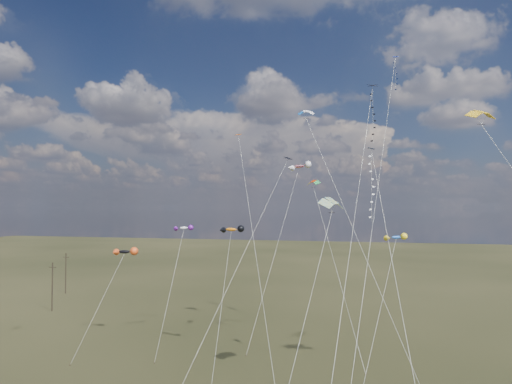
% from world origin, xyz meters
% --- Properties ---
extents(utility_pole_near, '(1.40, 0.20, 8.00)m').
position_xyz_m(utility_pole_near, '(-38.00, 30.00, 4.09)').
color(utility_pole_near, black).
rests_on(utility_pole_near, ground).
extents(utility_pole_far, '(1.40, 0.20, 8.00)m').
position_xyz_m(utility_pole_far, '(-46.00, 44.00, 4.09)').
color(utility_pole_far, black).
rests_on(utility_pole_far, ground).
extents(diamond_black_high, '(4.18, 22.69, 30.30)m').
position_xyz_m(diamond_black_high, '(13.56, 13.16, 25.62)').
color(diamond_black_high, black).
rests_on(diamond_black_high, ground).
extents(diamond_navy_tall, '(5.76, 31.69, 37.32)m').
position_xyz_m(diamond_navy_tall, '(16.26, 24.41, 31.78)').
color(diamond_navy_tall, '#0E1854').
rests_on(diamond_navy_tall, ground).
extents(diamond_black_mid, '(7.60, 17.62, 23.15)m').
position_xyz_m(diamond_black_mid, '(1.92, 12.59, 16.14)').
color(diamond_black_mid, black).
rests_on(diamond_black_mid, ground).
extents(diamond_navy_right, '(3.95, 17.43, 22.94)m').
position_xyz_m(diamond_navy_right, '(13.72, 9.26, 18.59)').
color(diamond_navy_right, '#0A1E4D').
rests_on(diamond_navy_right, ground).
extents(diamond_orange_center, '(10.11, 20.22, 27.86)m').
position_xyz_m(diamond_orange_center, '(-2.01, 21.33, 18.58)').
color(diamond_orange_center, '#C14404').
rests_on(diamond_orange_center, ground).
extents(parafoil_yellow, '(11.98, 15.00, 26.14)m').
position_xyz_m(parafoil_yellow, '(22.96, 8.00, 25.40)').
color(parafoil_yellow, gold).
rests_on(parafoil_yellow, ground).
extents(parafoil_blue_white, '(13.91, 16.72, 30.04)m').
position_xyz_m(parafoil_blue_white, '(5.55, 22.47, 29.26)').
color(parafoil_blue_white, blue).
rests_on(parafoil_blue_white, ground).
extents(parafoil_striped, '(4.78, 10.67, 18.43)m').
position_xyz_m(parafoil_striped, '(10.03, 6.62, 17.69)').
color(parafoil_striped, yellow).
rests_on(parafoil_striped, ground).
extents(parafoil_tricolor, '(8.40, 16.62, 21.34)m').
position_xyz_m(parafoil_tricolor, '(5.63, 28.67, 20.67)').
color(parafoil_tricolor, '#ECEF07').
rests_on(parafoil_tricolor, ground).
extents(novelty_black_orange, '(3.06, 10.80, 11.97)m').
position_xyz_m(novelty_black_orange, '(-17.68, 18.01, 11.36)').
color(novelty_black_orange, black).
rests_on(novelty_black_orange, ground).
extents(novelty_orange_black, '(2.82, 8.83, 15.07)m').
position_xyz_m(novelty_orange_black, '(-2.10, 14.71, 14.55)').
color(novelty_orange_black, orange).
rests_on(novelty_orange_black, ground).
extents(novelty_white_purple, '(2.05, 9.36, 14.88)m').
position_xyz_m(novelty_white_purple, '(-9.96, 19.33, 14.41)').
color(novelty_white_purple, silver).
rests_on(novelty_white_purple, ground).
extents(novelty_redwhite_stripe, '(5.78, 16.06, 23.76)m').
position_xyz_m(novelty_redwhite_stripe, '(3.22, 30.59, 23.06)').
color(novelty_redwhite_stripe, red).
rests_on(novelty_redwhite_stripe, ground).
extents(novelty_blue_yellow, '(4.74, 9.41, 14.52)m').
position_xyz_m(novelty_blue_yellow, '(15.89, 13.11, 13.99)').
color(novelty_blue_yellow, blue).
rests_on(novelty_blue_yellow, ground).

